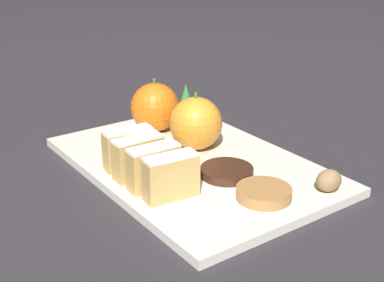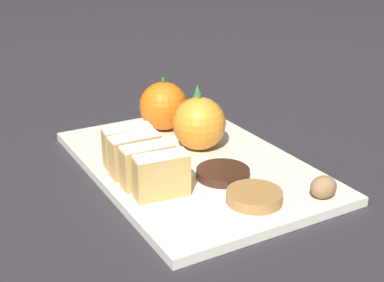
% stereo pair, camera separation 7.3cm
% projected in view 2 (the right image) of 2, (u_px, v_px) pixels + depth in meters
% --- Properties ---
extents(ground_plane, '(6.00, 6.00, 0.00)m').
position_uv_depth(ground_plane, '(192.00, 169.00, 0.75)').
color(ground_plane, '#28262B').
extents(serving_platter, '(0.27, 0.40, 0.01)m').
position_uv_depth(serving_platter, '(192.00, 165.00, 0.75)').
color(serving_platter, silver).
rests_on(serving_platter, ground_plane).
extents(stollen_slice_front, '(0.07, 0.03, 0.06)m').
position_uv_depth(stollen_slice_front, '(162.00, 176.00, 0.64)').
color(stollen_slice_front, tan).
rests_on(stollen_slice_front, serving_platter).
extents(stollen_slice_second, '(0.07, 0.03, 0.06)m').
position_uv_depth(stollen_slice_second, '(148.00, 165.00, 0.66)').
color(stollen_slice_second, tan).
rests_on(stollen_slice_second, serving_platter).
extents(stollen_slice_third, '(0.07, 0.03, 0.06)m').
position_uv_depth(stollen_slice_third, '(136.00, 155.00, 0.69)').
color(stollen_slice_third, tan).
rests_on(stollen_slice_third, serving_platter).
extents(stollen_slice_fourth, '(0.07, 0.03, 0.06)m').
position_uv_depth(stollen_slice_fourth, '(128.00, 146.00, 0.72)').
color(stollen_slice_fourth, tan).
rests_on(stollen_slice_fourth, serving_platter).
extents(orange_near, '(0.08, 0.08, 0.09)m').
position_uv_depth(orange_near, '(164.00, 106.00, 0.85)').
color(orange_near, orange).
rests_on(orange_near, serving_platter).
extents(orange_far, '(0.08, 0.08, 0.09)m').
position_uv_depth(orange_far, '(199.00, 124.00, 0.77)').
color(orange_far, orange).
rests_on(orange_far, serving_platter).
extents(walnut, '(0.03, 0.03, 0.03)m').
position_uv_depth(walnut, '(323.00, 187.00, 0.64)').
color(walnut, '#8E6B47').
rests_on(walnut, serving_platter).
extents(chocolate_cookie, '(0.07, 0.07, 0.01)m').
position_uv_depth(chocolate_cookie, '(223.00, 173.00, 0.69)').
color(chocolate_cookie, '#381E14').
rests_on(chocolate_cookie, serving_platter).
extents(gingerbread_cookie, '(0.07, 0.07, 0.01)m').
position_uv_depth(gingerbread_cookie, '(254.00, 196.00, 0.63)').
color(gingerbread_cookie, '#A3703D').
rests_on(gingerbread_cookie, serving_platter).
extents(evergreen_sprig, '(0.04, 0.04, 0.06)m').
position_uv_depth(evergreen_sprig, '(197.00, 101.00, 0.90)').
color(evergreen_sprig, '#2D7538').
rests_on(evergreen_sprig, serving_platter).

